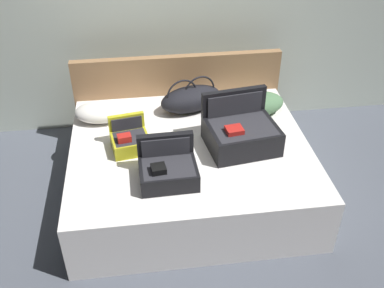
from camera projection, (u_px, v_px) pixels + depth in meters
The scene contains 10 objects.
ground_plane at pixel (196, 222), 3.68m from camera, with size 12.00×12.00×0.00m, color #4C515B.
back_wall at pixel (173, 1), 4.27m from camera, with size 8.00×0.10×2.60m, color #B7C1B2.
bed at pixel (190, 168), 3.86m from camera, with size 1.97×1.72×0.50m, color silver.
headboard at pixel (178, 97), 4.48m from camera, with size 2.01×0.08×0.89m, color olive.
hard_case_large at pixel (241, 132), 3.64m from camera, with size 0.61×0.54×0.42m.
hard_case_medium at pixel (168, 169), 3.31m from camera, with size 0.43×0.37×0.31m.
hard_case_small at pixel (130, 140), 3.64m from camera, with size 0.34×0.33×0.25m.
duffel_bag at pixel (191, 99), 4.12m from camera, with size 0.65×0.46×0.32m.
pillow_near_headboard at pixel (102, 112), 3.99m from camera, with size 0.47×0.30×0.17m, color white.
pillow_center_head at pixel (258, 104), 4.08m from camera, with size 0.49×0.31×0.19m, color #4C724C.
Camera 1 is at (-0.39, -2.61, 2.65)m, focal length 42.05 mm.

